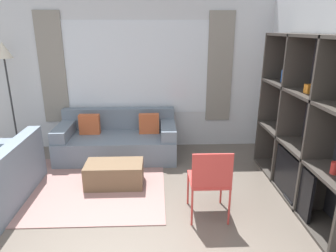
{
  "coord_description": "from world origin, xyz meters",
  "views": [
    {
      "loc": [
        0.34,
        -2.09,
        2.11
      ],
      "look_at": [
        0.49,
        1.77,
        0.85
      ],
      "focal_mm": 32.0,
      "sensor_mm": 36.0,
      "label": 1
    }
  ],
  "objects_px": {
    "shelving_unit": "(308,125)",
    "couch_main": "(118,140)",
    "floor_lamp": "(4,61)",
    "ottoman": "(115,174)",
    "folding_chair": "(210,178)"
  },
  "relations": [
    {
      "from": "ottoman",
      "to": "folding_chair",
      "type": "distance_m",
      "value": 1.48
    },
    {
      "from": "ottoman",
      "to": "folding_chair",
      "type": "bearing_deg",
      "value": -34.35
    },
    {
      "from": "couch_main",
      "to": "floor_lamp",
      "type": "bearing_deg",
      "value": 173.87
    },
    {
      "from": "floor_lamp",
      "to": "folding_chair",
      "type": "relative_size",
      "value": 2.21
    },
    {
      "from": "shelving_unit",
      "to": "folding_chair",
      "type": "xyz_separation_m",
      "value": [
        -1.26,
        -0.43,
        -0.46
      ]
    },
    {
      "from": "couch_main",
      "to": "ottoman",
      "type": "relative_size",
      "value": 2.48
    },
    {
      "from": "floor_lamp",
      "to": "ottoman",
      "type": "bearing_deg",
      "value": -33.62
    },
    {
      "from": "shelving_unit",
      "to": "floor_lamp",
      "type": "relative_size",
      "value": 1.2
    },
    {
      "from": "shelving_unit",
      "to": "couch_main",
      "type": "relative_size",
      "value": 1.17
    },
    {
      "from": "couch_main",
      "to": "folding_chair",
      "type": "bearing_deg",
      "value": -55.75
    },
    {
      "from": "folding_chair",
      "to": "shelving_unit",
      "type": "bearing_deg",
      "value": -161.16
    },
    {
      "from": "ottoman",
      "to": "folding_chair",
      "type": "xyz_separation_m",
      "value": [
        1.19,
        -0.81,
        0.35
      ]
    },
    {
      "from": "shelving_unit",
      "to": "couch_main",
      "type": "bearing_deg",
      "value": 150.61
    },
    {
      "from": "couch_main",
      "to": "folding_chair",
      "type": "height_order",
      "value": "folding_chair"
    },
    {
      "from": "couch_main",
      "to": "ottoman",
      "type": "distance_m",
      "value": 1.05
    }
  ]
}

